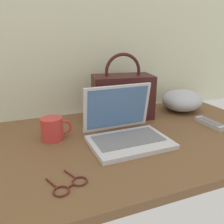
# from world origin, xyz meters

# --- Properties ---
(desk) EXTENTS (1.60, 0.76, 0.03)m
(desk) POSITION_xyz_m (0.00, 0.00, 0.01)
(desk) COLOR brown
(desk) RESTS_ON ground
(laptop) EXTENTS (0.32, 0.26, 0.22)m
(laptop) POSITION_xyz_m (0.10, -0.02, 0.08)
(laptop) COLOR silver
(laptop) RESTS_ON desk
(coffee_mug) EXTENTS (0.13, 0.09, 0.09)m
(coffee_mug) POSITION_xyz_m (-0.18, 0.09, 0.08)
(coffee_mug) COLOR red
(coffee_mug) RESTS_ON desk
(remote_control_near) EXTENTS (0.05, 0.16, 0.02)m
(remote_control_near) POSITION_xyz_m (0.54, -0.03, 0.04)
(remote_control_near) COLOR #B7B7B7
(remote_control_near) RESTS_ON desk
(eyeglasses) EXTENTS (0.12, 0.13, 0.01)m
(eyeglasses) POSITION_xyz_m (-0.17, -0.25, 0.03)
(eyeglasses) COLOR #591E19
(eyeglasses) RESTS_ON desk
(handbag) EXTENTS (0.32, 0.20, 0.33)m
(handbag) POSITION_xyz_m (0.20, 0.24, 0.15)
(handbag) COLOR #3F1919
(handbag) RESTS_ON desk
(cushion) EXTENTS (0.34, 0.34, 0.12)m
(cushion) POSITION_xyz_m (0.57, 0.23, 0.09)
(cushion) COLOR #B2B7C1
(cushion) RESTS_ON desk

